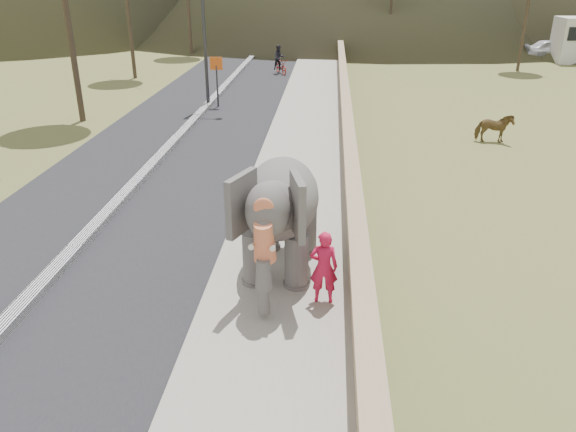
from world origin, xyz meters
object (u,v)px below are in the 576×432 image
Objects in this scene: elephant_and_man at (282,214)px; motorcyclist at (280,63)px; lamppost at (209,1)px; cow at (494,128)px.

motorcyclist is (-2.28, 25.69, -0.73)m from elephant_and_man.
elephant_and_man is at bearing -73.71° from lamppost.
lamppost reaches higher than cow.
elephant_and_man is at bearing 150.11° from cow.
cow is 0.72× the size of motorcyclist.
elephant_and_man is at bearing -84.92° from motorcyclist.
elephant_and_man is (4.71, -16.11, -3.44)m from lamppost.
motorcyclist is at bearing 37.20° from cow.
cow is (12.05, -5.30, -4.30)m from lamppost.
lamppost is 13.85m from cow.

